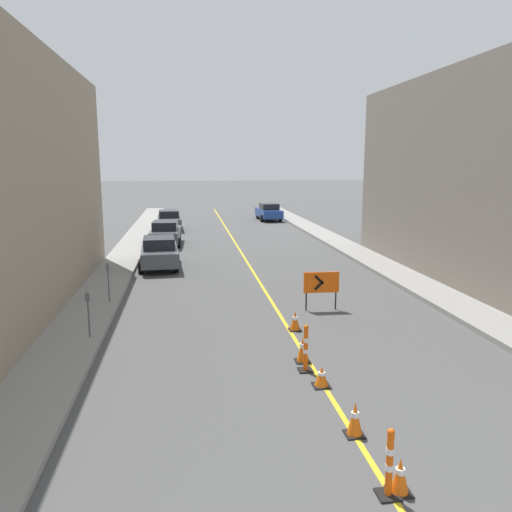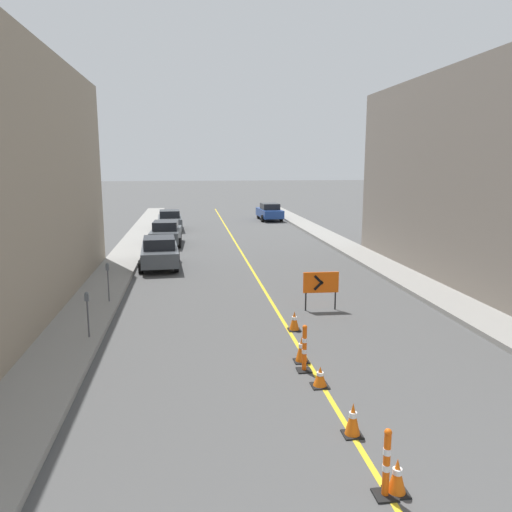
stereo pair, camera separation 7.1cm
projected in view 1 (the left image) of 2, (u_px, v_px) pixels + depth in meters
The scene contains 17 objects.
lane_stripe at pixel (241, 252), 30.02m from camera, with size 0.12×57.32×0.01m.
sidewalk_left at pixel (127, 253), 29.10m from camera, with size 1.87×57.32×0.18m.
sidewalk_right at pixel (348, 248), 30.92m from camera, with size 1.87×57.32×0.18m.
traffic_cone_second at pixel (400, 476), 8.06m from camera, with size 0.38×0.38×0.61m.
traffic_cone_third at pixel (355, 419), 9.77m from camera, with size 0.38×0.38×0.68m.
traffic_cone_fourth at pixel (322, 377), 11.94m from camera, with size 0.41×0.41×0.50m.
traffic_cone_fifth at pixel (303, 349), 13.40m from camera, with size 0.41×0.41×0.72m.
traffic_cone_farthest at pixel (295, 321), 15.94m from camera, with size 0.40×0.40×0.63m.
delineator_post_front at pixel (389, 467), 7.94m from camera, with size 0.36×0.36×1.18m.
delineator_post_rear at pixel (306, 351), 12.77m from camera, with size 0.37×0.37×1.24m.
arrow_barricade_primary at pixel (321, 284), 18.01m from camera, with size 1.30×0.11×1.42m.
parked_car_curb_near at pixel (159, 252), 25.43m from camera, with size 2.05×4.40×1.59m.
parked_car_curb_mid at pixel (165, 233), 32.33m from camera, with size 1.97×4.37×1.59m.
parked_car_curb_far at pixel (169, 220), 39.67m from camera, with size 2.02×4.39×1.59m.
parked_car_opposite_side at pixel (269, 212), 46.38m from camera, with size 2.03×4.39×1.59m.
parking_meter_near_curb at pixel (108, 275), 18.47m from camera, with size 0.12×0.11×1.46m.
parking_meter_far_curb at pixel (88, 305), 14.66m from camera, with size 0.12×0.11×1.39m.
Camera 1 is at (-3.17, -0.74, 5.29)m, focal length 35.00 mm.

